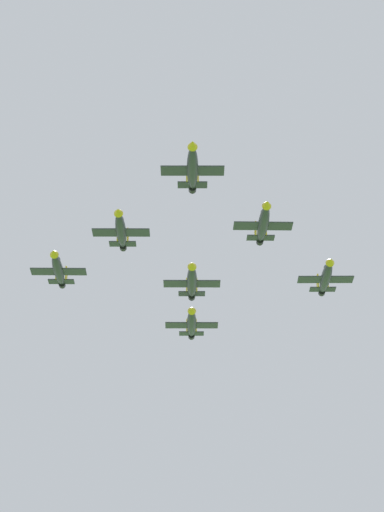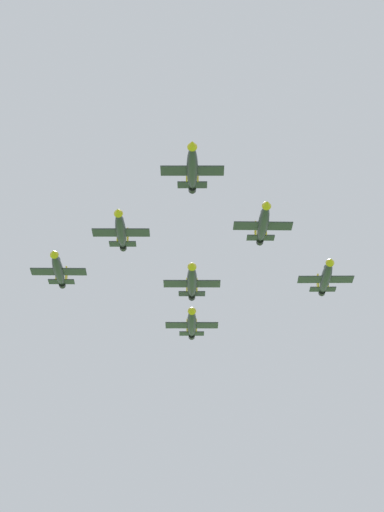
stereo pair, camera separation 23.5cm
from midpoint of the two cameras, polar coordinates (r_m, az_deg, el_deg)
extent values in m
ellipsoid|color=#2D3338|center=(151.04, 0.06, 4.55)|extent=(9.88, 9.51, 1.56)
cone|color=gold|center=(145.07, 0.06, 5.78)|extent=(2.05, 2.04, 1.33)
ellipsoid|color=#334751|center=(148.95, 0.06, 5.22)|extent=(2.32, 2.29, 0.91)
cube|color=#2D3338|center=(151.54, 0.06, 4.42)|extent=(8.00, 8.21, 0.16)
cube|color=gold|center=(151.62, 1.54, 4.43)|extent=(2.23, 2.16, 0.19)
cube|color=gold|center=(151.61, -1.42, 4.43)|extent=(2.23, 2.16, 0.19)
cube|color=#2D3338|center=(155.60, 0.06, 3.69)|extent=(4.26, 4.34, 0.16)
cube|color=gold|center=(155.89, 0.35, 4.10)|extent=(1.40, 1.35, 2.26)
cube|color=gold|center=(155.89, -0.23, 4.10)|extent=(1.40, 1.35, 2.26)
cylinder|color=black|center=(156.78, 0.06, 3.47)|extent=(1.38, 1.39, 1.09)
ellipsoid|color=#2D3338|center=(161.14, 3.73, 1.67)|extent=(9.66, 9.58, 1.55)
cone|color=gold|center=(155.08, 3.92, 2.70)|extent=(2.03, 2.03, 1.32)
ellipsoid|color=#334751|center=(158.99, 3.80, 2.26)|extent=(2.29, 2.28, 0.90)
cube|color=#2D3338|center=(161.65, 3.71, 1.56)|extent=(8.01, 8.06, 0.15)
cube|color=gold|center=(162.03, 5.08, 1.56)|extent=(2.19, 2.17, 0.19)
cube|color=gold|center=(161.40, 2.34, 1.58)|extent=(2.19, 2.17, 0.19)
cube|color=#2D3338|center=(165.74, 3.59, 0.95)|extent=(4.25, 4.27, 0.15)
cube|color=gold|center=(166.04, 3.86, 1.33)|extent=(1.37, 1.36, 2.24)
cube|color=gold|center=(165.92, 3.32, 1.34)|extent=(1.37, 1.36, 2.24)
cylinder|color=black|center=(166.94, 3.56, 0.77)|extent=(1.37, 1.38, 1.08)
ellipsoid|color=#2D3338|center=(160.64, -3.65, 1.33)|extent=(9.49, 9.17, 1.50)
cone|color=gold|center=(154.73, -3.78, 2.31)|extent=(1.97, 1.96, 1.28)
ellipsoid|color=#334751|center=(158.53, -3.69, 1.89)|extent=(2.23, 2.20, 0.88)
cube|color=#2D3338|center=(161.14, -3.64, 1.21)|extent=(7.70, 7.88, 0.15)
cube|color=gold|center=(160.96, -2.30, 1.23)|extent=(2.14, 2.08, 0.18)
cube|color=gold|center=(161.43, -4.97, 1.23)|extent=(2.14, 2.08, 0.18)
cube|color=#2D3338|center=(165.12, -3.55, 0.63)|extent=(4.10, 4.17, 0.15)
cube|color=gold|center=(165.30, -3.28, 1.01)|extent=(1.35, 1.30, 2.17)
cube|color=gold|center=(165.39, -3.80, 1.01)|extent=(1.35, 1.30, 2.17)
cylinder|color=black|center=(166.29, -3.52, 0.45)|extent=(1.33, 1.34, 1.05)
ellipsoid|color=#2D3338|center=(171.88, 6.95, -1.10)|extent=(9.83, 9.32, 1.54)
cone|color=gold|center=(165.72, 7.18, -0.25)|extent=(2.02, 2.01, 1.31)
ellipsoid|color=#334751|center=(169.66, 7.03, -0.59)|extent=(2.29, 2.25, 0.90)
cube|color=#2D3338|center=(172.40, 6.93, -1.20)|extent=(7.85, 8.14, 0.15)
cube|color=gold|center=(172.88, 8.20, -1.18)|extent=(2.21, 2.12, 0.19)
cube|color=gold|center=(172.03, 5.65, -1.20)|extent=(2.21, 2.12, 0.19)
cube|color=#2D3338|center=(176.54, 6.79, -1.71)|extent=(4.19, 4.29, 0.15)
cube|color=gold|center=(176.80, 7.03, -1.34)|extent=(1.39, 1.32, 2.23)
cube|color=gold|center=(176.64, 6.53, -1.35)|extent=(1.39, 1.32, 2.23)
cylinder|color=black|center=(177.75, 6.74, -1.86)|extent=(1.36, 1.37, 1.08)
ellipsoid|color=#2D3338|center=(172.24, -6.86, -0.70)|extent=(9.69, 9.50, 1.55)
cone|color=gold|center=(166.09, -7.09, 0.17)|extent=(2.02, 2.02, 1.31)
ellipsoid|color=#334751|center=(170.03, -6.94, -0.19)|extent=(2.29, 2.27, 0.90)
cube|color=#2D3338|center=(172.77, -6.84, -0.80)|extent=(7.97, 8.07, 0.15)
cube|color=gold|center=(172.41, -5.57, -0.80)|extent=(2.19, 2.16, 0.19)
cube|color=gold|center=(173.24, -8.12, -0.78)|extent=(2.19, 2.16, 0.19)
cube|color=#2D3338|center=(176.91, -6.70, -1.32)|extent=(4.23, 4.27, 0.15)
cube|color=gold|center=(177.01, -6.44, -0.96)|extent=(1.37, 1.35, 2.23)
cube|color=gold|center=(177.18, -6.94, -0.95)|extent=(1.37, 1.35, 2.23)
cylinder|color=black|center=(178.12, -6.66, -1.47)|extent=(1.37, 1.37, 1.08)
ellipsoid|color=#2D3338|center=(170.31, 0.04, -1.33)|extent=(9.95, 9.63, 1.58)
cone|color=gold|center=(163.96, 0.04, -0.46)|extent=(2.07, 2.06, 1.34)
ellipsoid|color=#334751|center=(168.02, 0.04, -0.81)|extent=(2.34, 2.31, 0.92)
cube|color=#2D3338|center=(170.85, 0.04, -1.44)|extent=(8.09, 8.27, 0.16)
cube|color=gold|center=(170.92, 1.36, -1.42)|extent=(2.25, 2.19, 0.19)
cube|color=gold|center=(170.90, -1.29, -1.42)|extent=(2.25, 2.19, 0.19)
cube|color=#2D3338|center=(175.11, 0.03, -1.95)|extent=(4.30, 4.37, 0.16)
cube|color=gold|center=(175.30, 0.29, -1.58)|extent=(1.41, 1.36, 2.28)
cube|color=gold|center=(175.29, -0.23, -1.58)|extent=(1.41, 1.36, 2.28)
cylinder|color=black|center=(176.36, 0.03, -2.11)|extent=(1.40, 1.40, 1.10)
ellipsoid|color=#2D3338|center=(180.83, 0.03, -3.50)|extent=(9.76, 9.46, 1.55)
cone|color=gold|center=(174.51, 0.03, -2.77)|extent=(2.03, 2.02, 1.32)
ellipsoid|color=#334751|center=(178.53, 0.03, -3.04)|extent=(2.29, 2.27, 0.90)
cube|color=#2D3338|center=(181.37, 0.03, -3.59)|extent=(7.94, 8.11, 0.15)
cube|color=gold|center=(181.44, 1.25, -3.57)|extent=(2.20, 2.15, 0.19)
cube|color=gold|center=(181.41, -1.20, -3.57)|extent=(2.20, 2.15, 0.19)
cube|color=#2D3338|center=(185.61, 0.02, -4.01)|extent=(4.22, 4.29, 0.15)
cube|color=gold|center=(185.75, 0.26, -3.66)|extent=(1.38, 1.34, 2.24)
cube|color=gold|center=(185.74, -0.22, -3.66)|extent=(1.38, 1.34, 2.24)
cylinder|color=black|center=(186.85, 0.02, -4.14)|extent=(1.37, 1.38, 1.08)
camera|label=1|loc=(0.12, -89.96, -0.02)|focal=77.69mm
camera|label=2|loc=(0.12, 90.04, 0.02)|focal=77.69mm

